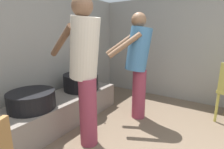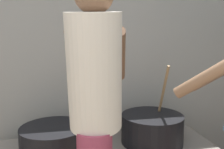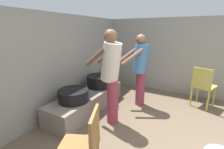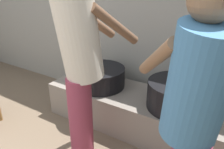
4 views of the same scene
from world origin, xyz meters
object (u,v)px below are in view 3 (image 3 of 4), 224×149
at_px(cook_in_cream_shirt, 111,72).
at_px(chair_brown_wood, 84,146).
at_px(chair_olive, 203,85).
at_px(cooking_pot_main, 99,81).
at_px(cooking_pot_secondary, 73,95).
at_px(cook_in_blue_shirt, 140,66).

distance_m(cook_in_cream_shirt, chair_brown_wood, 1.36).
xyz_separation_m(chair_brown_wood, chair_olive, (2.67, -1.08, 0.00)).
relative_size(cooking_pot_main, chair_olive, 0.81).
relative_size(cooking_pot_secondary, chair_brown_wood, 0.62).
height_order(cooking_pot_main, chair_olive, cooking_pot_main).
height_order(cook_in_cream_shirt, chair_olive, cook_in_cream_shirt).
distance_m(cooking_pot_main, chair_brown_wood, 2.08).
relative_size(cooking_pot_main, cook_in_cream_shirt, 0.43).
height_order(cooking_pot_secondary, chair_olive, chair_olive).
bearing_deg(cook_in_cream_shirt, cooking_pot_secondary, 113.20).
relative_size(cooking_pot_secondary, cook_in_blue_shirt, 0.35).
height_order(cook_in_blue_shirt, chair_brown_wood, cook_in_blue_shirt).
xyz_separation_m(cooking_pot_main, cook_in_cream_shirt, (-0.59, -0.63, 0.43)).
relative_size(cook_in_blue_shirt, chair_brown_wood, 1.76).
xyz_separation_m(cook_in_cream_shirt, chair_olive, (1.44, -1.44, -0.45)).
bearing_deg(chair_brown_wood, cook_in_blue_shirt, 4.05).
bearing_deg(chair_olive, cooking_pot_main, 112.23).
bearing_deg(chair_olive, chair_brown_wood, 157.91).
height_order(cook_in_cream_shirt, cook_in_blue_shirt, cook_in_cream_shirt).
bearing_deg(cook_in_blue_shirt, cooking_pot_secondary, 144.31).
bearing_deg(cook_in_cream_shirt, cooking_pot_main, 47.02).
height_order(cooking_pot_secondary, cook_in_cream_shirt, cook_in_cream_shirt).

